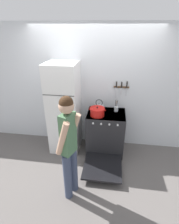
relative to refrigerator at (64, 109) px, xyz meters
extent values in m
plane|color=#5B5654|center=(0.56, 0.30, -0.94)|extent=(14.00, 14.00, 0.00)
cube|color=silver|center=(0.56, 0.33, 0.34)|extent=(10.00, 0.06, 2.55)
cube|color=white|center=(0.00, 0.00, 0.00)|extent=(0.60, 0.61, 1.87)
cube|color=#2D2D2D|center=(0.00, -0.31, 0.41)|extent=(0.58, 0.01, 0.01)
cylinder|color=#B2B5BA|center=(0.18, -0.32, -0.11)|extent=(0.02, 0.02, 0.60)
cube|color=#232326|center=(0.86, 0.00, -0.49)|extent=(0.76, 0.60, 0.90)
cube|color=black|center=(0.86, 0.00, -0.05)|extent=(0.75, 0.59, 0.02)
cube|color=black|center=(0.86, -0.27, -0.50)|extent=(0.66, 0.05, 0.68)
cylinder|color=black|center=(0.69, -0.12, -0.04)|extent=(0.19, 0.19, 0.01)
cylinder|color=black|center=(1.03, -0.12, -0.04)|extent=(0.19, 0.19, 0.01)
cylinder|color=black|center=(0.69, 0.12, -0.04)|extent=(0.19, 0.19, 0.01)
cylinder|color=black|center=(1.03, 0.12, -0.04)|extent=(0.19, 0.19, 0.01)
cylinder|color=silver|center=(0.63, -0.31, -0.11)|extent=(0.04, 0.02, 0.04)
cylinder|color=silver|center=(0.78, -0.31, -0.11)|extent=(0.04, 0.02, 0.04)
cylinder|color=silver|center=(0.94, -0.31, -0.11)|extent=(0.04, 0.02, 0.04)
cylinder|color=silver|center=(1.09, -0.31, -0.11)|extent=(0.04, 0.02, 0.04)
cube|color=black|center=(0.86, -0.66, -0.82)|extent=(0.70, 0.72, 0.04)
cube|color=#99999E|center=(0.86, -0.07, -0.53)|extent=(0.62, 0.33, 0.01)
cylinder|color=red|center=(0.69, -0.12, 0.03)|extent=(0.27, 0.27, 0.14)
cylinder|color=red|center=(0.69, -0.12, 0.11)|extent=(0.29, 0.29, 0.02)
sphere|color=black|center=(0.69, -0.12, 0.13)|extent=(0.03, 0.03, 0.03)
cylinder|color=red|center=(0.54, -0.12, 0.08)|extent=(0.03, 0.02, 0.02)
cylinder|color=red|center=(0.84, -0.12, 0.08)|extent=(0.03, 0.02, 0.02)
cylinder|color=silver|center=(0.70, 0.12, 0.01)|extent=(0.19, 0.19, 0.11)
cone|color=silver|center=(0.70, 0.12, 0.08)|extent=(0.18, 0.18, 0.03)
sphere|color=black|center=(0.70, 0.12, 0.10)|extent=(0.02, 0.02, 0.02)
cone|color=silver|center=(0.79, 0.12, 0.02)|extent=(0.10, 0.03, 0.09)
torus|color=black|center=(0.70, 0.12, 0.13)|extent=(0.14, 0.01, 0.14)
cylinder|color=silver|center=(1.05, 0.13, 0.01)|extent=(0.08, 0.08, 0.10)
cylinder|color=#9E7547|center=(1.06, 0.14, 0.08)|extent=(0.02, 0.03, 0.20)
cylinder|color=#232326|center=(1.03, 0.14, 0.10)|extent=(0.02, 0.06, 0.24)
cylinder|color=#B2B5BA|center=(1.04, 0.13, 0.08)|extent=(0.04, 0.05, 0.20)
cylinder|color=#4C4C51|center=(1.05, 0.13, 0.09)|extent=(0.04, 0.02, 0.22)
cylinder|color=#38425B|center=(0.36, -1.26, -0.52)|extent=(0.12, 0.12, 0.83)
cylinder|color=#38425B|center=(0.42, -1.11, -0.52)|extent=(0.12, 0.12, 0.83)
cube|color=#47704C|center=(0.39, -1.19, 0.21)|extent=(0.21, 0.27, 0.62)
cylinder|color=tan|center=(0.35, -1.31, 0.21)|extent=(0.26, 0.17, 0.55)
cylinder|color=tan|center=(0.44, -1.07, 0.21)|extent=(0.26, 0.17, 0.55)
sphere|color=tan|center=(0.39, -1.19, 0.62)|extent=(0.20, 0.20, 0.20)
sphere|color=#382314|center=(0.39, -1.19, 0.67)|extent=(0.18, 0.18, 0.18)
cube|color=brown|center=(1.13, 0.29, 0.42)|extent=(0.31, 0.02, 0.03)
cube|color=silver|center=(1.02, 0.28, 0.31)|extent=(0.03, 0.00, 0.23)
cube|color=black|center=(1.02, 0.28, 0.48)|extent=(0.02, 0.02, 0.11)
cube|color=silver|center=(1.13, 0.28, 0.35)|extent=(0.03, 0.00, 0.16)
cube|color=black|center=(1.13, 0.28, 0.48)|extent=(0.02, 0.02, 0.11)
cube|color=silver|center=(1.23, 0.28, 0.33)|extent=(0.02, 0.00, 0.18)
cube|color=black|center=(1.23, 0.28, 0.49)|extent=(0.02, 0.02, 0.12)
camera|label=1|loc=(0.96, -3.12, 1.54)|focal=28.00mm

